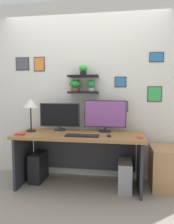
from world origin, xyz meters
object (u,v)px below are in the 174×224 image
(scissors_tray, at_px, (20,134))
(desk, at_px, (80,147))
(computer_tower_right, at_px, (125,175))
(computer_mouse, at_px, (109,136))
(monitor_right, at_px, (105,115))
(drawer_cabinet, at_px, (167,168))
(monitor_left, at_px, (60,116))
(computer_tower_left, at_px, (39,166))
(keyboard, at_px, (82,136))
(desk_lamp, at_px, (31,105))
(cell_phone, at_px, (140,137))

(scissors_tray, bearing_deg, desk, 18.39)
(computer_tower_right, bearing_deg, computer_mouse, -150.97)
(monitor_right, height_order, scissors_tray, monitor_right)
(drawer_cabinet, relative_size, computer_tower_right, 1.44)
(monitor_left, height_order, computer_mouse, monitor_left)
(desk, bearing_deg, computer_tower_left, 175.51)
(monitor_left, relative_size, drawer_cabinet, 1.06)
(scissors_tray, bearing_deg, monitor_left, 43.86)
(monitor_left, bearing_deg, computer_mouse, -24.57)
(desk, height_order, monitor_right, monitor_right)
(keyboard, relative_size, drawer_cabinet, 0.77)
(monitor_left, distance_m, scissors_tray, 0.64)
(desk, xyz_separation_m, keyboard, (0.07, -0.22, 0.21))
(monitor_left, xyz_separation_m, scissors_tray, (-0.44, -0.42, -0.20))
(computer_tower_right, bearing_deg, drawer_cabinet, 12.80)
(scissors_tray, bearing_deg, computer_tower_right, 7.78)
(scissors_tray, distance_m, computer_tower_left, 0.64)
(computer_tower_right, bearing_deg, desk_lamp, 177.04)
(desk_lamp, relative_size, computer_tower_right, 1.20)
(desk, relative_size, cell_phone, 12.69)
(monitor_left, xyz_separation_m, desk_lamp, (-0.39, -0.16, 0.18))
(computer_mouse, bearing_deg, keyboard, -174.59)
(computer_mouse, distance_m, scissors_tray, 1.20)
(desk_lamp, distance_m, computer_tower_right, 1.66)
(scissors_tray, xyz_separation_m, computer_tower_right, (1.41, 0.19, -0.56))
(desk, distance_m, keyboard, 0.31)
(keyboard, bearing_deg, drawer_cabinet, 14.00)
(monitor_left, xyz_separation_m, keyboard, (0.41, -0.38, -0.20))
(cell_phone, height_order, drawer_cabinet, cell_phone)
(monitor_right, xyz_separation_m, scissors_tray, (-1.12, -0.42, -0.23))
(desk_lamp, distance_m, drawer_cabinet, 2.11)
(drawer_cabinet, height_order, computer_tower_left, drawer_cabinet)
(scissors_tray, bearing_deg, drawer_cabinet, 9.24)
(cell_phone, bearing_deg, monitor_right, 139.05)
(monitor_right, height_order, keyboard, monitor_right)
(keyboard, bearing_deg, scissors_tray, -177.34)
(monitor_right, xyz_separation_m, computer_tower_right, (0.29, -0.23, -0.79))
(desk_lamp, height_order, cell_phone, desk_lamp)
(desk_lamp, height_order, computer_tower_left, desk_lamp)
(desk_lamp, relative_size, computer_tower_left, 1.14)
(computer_mouse, height_order, computer_tower_left, computer_mouse)
(desk_lamp, height_order, drawer_cabinet, desk_lamp)
(cell_phone, distance_m, scissors_tray, 1.59)
(keyboard, relative_size, cell_phone, 3.14)
(desk_lamp, distance_m, scissors_tray, 0.46)
(keyboard, xyz_separation_m, computer_tower_right, (0.56, 0.15, -0.56))
(monitor_right, bearing_deg, scissors_tray, -159.46)
(monitor_right, height_order, computer_tower_right, monitor_right)
(desk_lamp, xyz_separation_m, computer_tower_right, (1.37, -0.07, -0.94))
(monitor_left, xyz_separation_m, computer_tower_right, (0.97, -0.23, -0.77))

